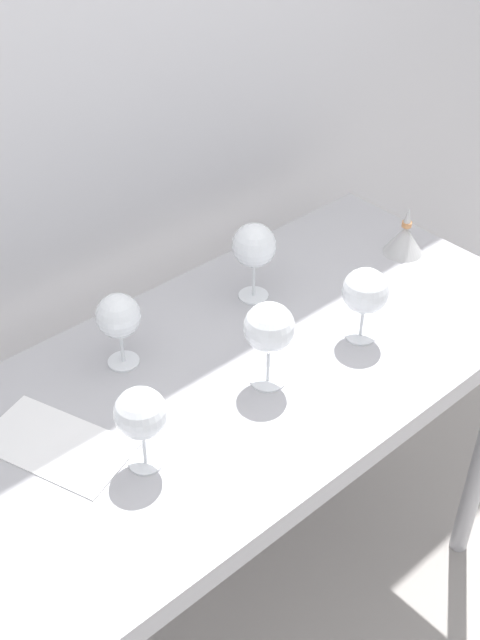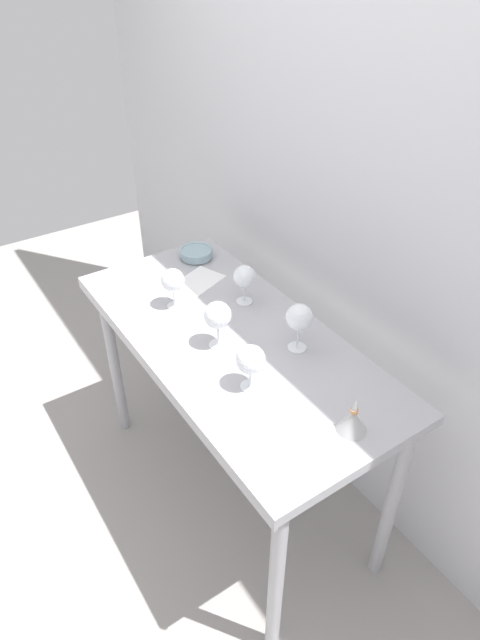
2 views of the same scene
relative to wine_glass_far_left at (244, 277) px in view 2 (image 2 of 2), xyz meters
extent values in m
plane|color=#9E9994|center=(0.16, -0.16, -1.01)|extent=(6.00, 6.00, 0.00)
cube|color=silver|center=(0.16, 0.33, 0.29)|extent=(3.80, 0.04, 2.60)
cube|color=#A7A7AD|center=(0.16, -0.16, -0.13)|extent=(1.40, 0.64, 0.04)
cube|color=#A7A7AD|center=(0.16, -0.48, -0.14)|extent=(1.40, 0.01, 0.05)
cylinder|color=#A7A7AD|center=(-0.48, -0.42, -0.58)|extent=(0.05, 0.05, 0.86)
cylinder|color=#A7A7AD|center=(0.80, -0.42, -0.58)|extent=(0.05, 0.05, 0.86)
cylinder|color=#A7A7AD|center=(-0.48, 0.10, -0.58)|extent=(0.05, 0.05, 0.86)
cylinder|color=#A7A7AD|center=(0.80, 0.10, -0.58)|extent=(0.05, 0.05, 0.86)
cylinder|color=white|center=(0.00, 0.00, -0.11)|extent=(0.06, 0.06, 0.00)
cylinder|color=white|center=(0.00, 0.00, -0.07)|extent=(0.01, 0.01, 0.08)
sphere|color=white|center=(0.00, 0.00, 0.00)|extent=(0.09, 0.09, 0.09)
cylinder|color=maroon|center=(0.00, 0.00, -0.01)|extent=(0.06, 0.06, 0.02)
cylinder|color=white|center=(0.42, -0.26, -0.11)|extent=(0.07, 0.07, 0.00)
cylinder|color=white|center=(0.42, -0.26, -0.07)|extent=(0.01, 0.01, 0.07)
sphere|color=white|center=(0.42, -0.26, 0.00)|extent=(0.10, 0.10, 0.10)
cylinder|color=maroon|center=(0.42, -0.26, -0.01)|extent=(0.07, 0.07, 0.02)
cylinder|color=white|center=(0.35, -0.01, -0.11)|extent=(0.07, 0.07, 0.00)
cylinder|color=white|center=(0.35, -0.01, -0.06)|extent=(0.01, 0.01, 0.09)
sphere|color=white|center=(0.35, -0.01, 0.02)|extent=(0.10, 0.10, 0.10)
cylinder|color=maroon|center=(0.35, -0.01, 0.00)|extent=(0.07, 0.07, 0.03)
cylinder|color=white|center=(0.18, -0.23, -0.11)|extent=(0.07, 0.07, 0.00)
cylinder|color=white|center=(0.18, -0.23, -0.07)|extent=(0.01, 0.01, 0.09)
sphere|color=white|center=(0.18, -0.23, 0.02)|extent=(0.10, 0.10, 0.10)
cylinder|color=maroon|center=(0.18, -0.23, 0.00)|extent=(0.07, 0.07, 0.03)
cylinder|color=white|center=(-0.13, -0.25, -0.11)|extent=(0.06, 0.06, 0.00)
cylinder|color=white|center=(-0.13, -0.25, -0.07)|extent=(0.01, 0.01, 0.08)
sphere|color=white|center=(-0.13, -0.25, 0.01)|extent=(0.09, 0.09, 0.09)
cylinder|color=maroon|center=(-0.13, -0.25, -0.01)|extent=(0.06, 0.06, 0.02)
cube|color=white|center=(-0.22, -0.11, -0.11)|extent=(0.23, 0.30, 0.00)
cylinder|color=beige|center=(-0.41, 0.02, -0.11)|extent=(0.12, 0.12, 0.01)
cylinder|color=#8CA8B2|center=(-0.41, 0.02, -0.09)|extent=(0.14, 0.14, 0.03)
torus|color=#8CA8B2|center=(-0.41, 0.02, -0.07)|extent=(0.15, 0.15, 0.01)
cone|color=#B4B4B4|center=(0.74, -0.11, -0.08)|extent=(0.09, 0.09, 0.07)
cylinder|color=#C17F4C|center=(0.74, -0.11, -0.04)|extent=(0.02, 0.02, 0.01)
cone|color=#B4B4B4|center=(0.74, -0.11, -0.01)|extent=(0.02, 0.02, 0.04)
camera|label=1|loc=(-0.62, -1.05, 0.93)|focal=44.51mm
camera|label=2|loc=(1.47, -1.01, 1.11)|focal=30.50mm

